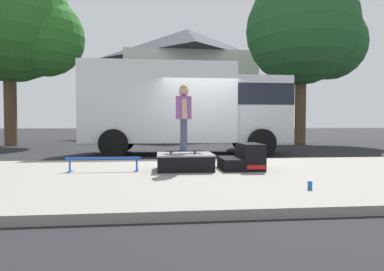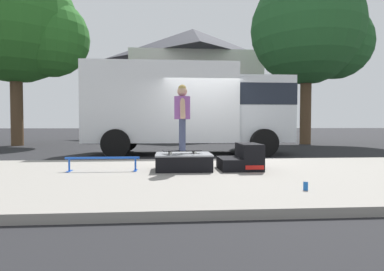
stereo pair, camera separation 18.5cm
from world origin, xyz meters
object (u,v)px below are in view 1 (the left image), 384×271
object	(u,v)px
kicker_ramp	(244,158)
skateboard	(184,151)
soda_can	(310,185)
street_tree_neighbour	(16,24)
street_tree_main	(307,33)
grind_rail	(104,161)
skate_box	(185,161)
skater_kid	(184,112)
box_truck	(187,106)

from	to	relation	value
kicker_ramp	skateboard	distance (m)	1.27
soda_can	street_tree_neighbour	xyz separation A→B (m)	(-8.93, 11.65, 5.61)
skateboard	soda_can	bearing A→B (deg)	-51.57
street_tree_neighbour	street_tree_main	bearing A→B (deg)	0.28
grind_rail	soda_can	distance (m)	3.84
skate_box	skater_kid	world-z (taller)	skater_kid
skate_box	soda_can	xyz separation A→B (m)	(1.62, -2.10, -0.12)
grind_rail	soda_can	bearing A→B (deg)	-32.52
skater_kid	soda_can	size ratio (longest dim) A/B	10.51
skater_kid	grind_rail	bearing A→B (deg)	-179.39
soda_can	grind_rail	bearing A→B (deg)	147.48
grind_rail	street_tree_main	world-z (taller)	street_tree_main
skateboard	street_tree_neighbour	distance (m)	13.13
skateboard	street_tree_neighbour	xyz separation A→B (m)	(-7.28, 9.57, 5.28)
skate_box	skateboard	size ratio (longest dim) A/B	1.41
kicker_ramp	skateboard	bearing A→B (deg)	-179.16
skate_box	street_tree_neighbour	distance (m)	13.22
street_tree_main	soda_can	bearing A→B (deg)	-115.39
grind_rail	kicker_ramp	bearing A→B (deg)	0.71
skate_box	skateboard	xyz separation A→B (m)	(-0.03, -0.02, 0.21)
grind_rail	street_tree_neighbour	world-z (taller)	street_tree_neighbour
kicker_ramp	skater_kid	distance (m)	1.58
grind_rail	soda_can	world-z (taller)	grind_rail
grind_rail	skateboard	size ratio (longest dim) A/B	1.81
kicker_ramp	street_tree_main	size ratio (longest dim) A/B	0.10
skate_box	street_tree_neighbour	xyz separation A→B (m)	(-7.31, 9.55, 5.49)
kicker_ramp	box_truck	bearing A→B (deg)	99.61
kicker_ramp	skater_kid	bearing A→B (deg)	-179.16
skateboard	street_tree_main	size ratio (longest dim) A/B	0.09
skater_kid	box_truck	distance (m)	4.74
grind_rail	skateboard	xyz separation A→B (m)	(1.59, 0.02, 0.18)
skateboard	soda_can	distance (m)	2.67
street_tree_neighbour	skater_kid	bearing A→B (deg)	-52.73
box_truck	street_tree_neighbour	distance (m)	10.02
kicker_ramp	soda_can	xyz separation A→B (m)	(0.40, -2.10, -0.16)
kicker_ramp	street_tree_neighbour	bearing A→B (deg)	131.79
skateboard	skater_kid	world-z (taller)	skater_kid
skate_box	kicker_ramp	size ratio (longest dim) A/B	1.29
skateboard	box_truck	bearing A→B (deg)	84.39
grind_rail	skateboard	distance (m)	1.60
skateboard	street_tree_main	distance (m)	13.15
skate_box	street_tree_neighbour	bearing A→B (deg)	127.42
skateboard	street_tree_neighbour	size ratio (longest dim) A/B	0.09
skate_box	soda_can	world-z (taller)	skate_box
skateboard	street_tree_neighbour	world-z (taller)	street_tree_neighbour
skateboard	soda_can	world-z (taller)	skateboard
skater_kid	street_tree_neighbour	distance (m)	12.83
skate_box	box_truck	world-z (taller)	box_truck
soda_can	street_tree_main	distance (m)	14.14
skate_box	box_truck	bearing A→B (deg)	84.68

